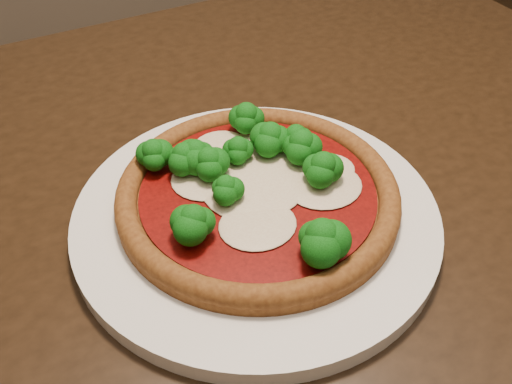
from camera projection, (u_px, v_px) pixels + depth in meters
name	position (u px, v px, depth m)	size (l,w,h in m)	color
dining_table	(272.00, 231.00, 0.69)	(1.13, 0.93, 0.75)	black
plate	(256.00, 216.00, 0.55)	(0.35, 0.35, 0.02)	silver
pizza	(256.00, 186.00, 0.55)	(0.27, 0.27, 0.06)	brown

